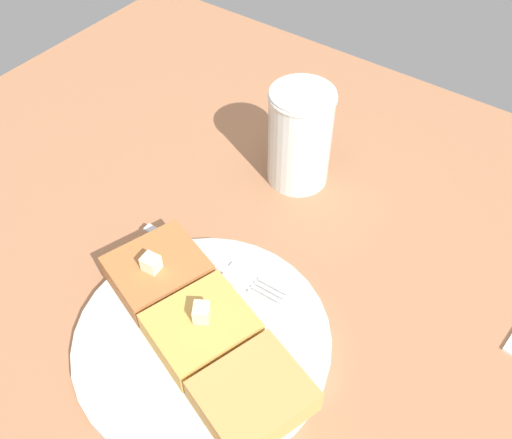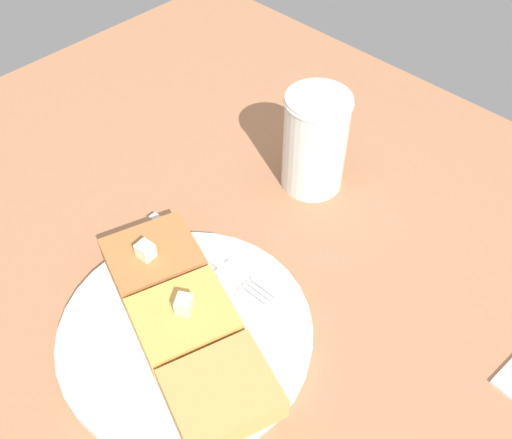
{
  "view_description": "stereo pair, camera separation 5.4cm",
  "coord_description": "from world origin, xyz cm",
  "views": [
    {
      "loc": [
        16.82,
        -15.92,
        46.84
      ],
      "look_at": [
        -4.58,
        13.82,
        6.67
      ],
      "focal_mm": 40.0,
      "sensor_mm": 36.0,
      "label": 1
    },
    {
      "loc": [
        20.98,
        -12.43,
        46.84
      ],
      "look_at": [
        -4.58,
        13.82,
        6.67
      ],
      "focal_mm": 40.0,
      "sensor_mm": 36.0,
      "label": 2
    }
  ],
  "objects": [
    {
      "name": "toast_slice_right",
      "position": [
        5.09,
        -0.07,
        4.7
      ],
      "size": [
        9.38,
        10.05,
        2.62
      ],
      "primitive_type": "cube",
      "rotation": [
        0.0,
        0.0,
        -0.32
      ],
      "color": "tan",
      "rests_on": "plate"
    },
    {
      "name": "toast_slice_left",
      "position": [
        -9.26,
        4.74,
        4.7
      ],
      "size": [
        9.38,
        10.05,
        2.62
      ],
      "primitive_type": "cube",
      "rotation": [
        0.0,
        0.0,
        -0.32
      ],
      "color": "#AE6C38",
      "rests_on": "plate"
    },
    {
      "name": "butter_pat_primary",
      "position": [
        -9.05,
        4.01,
        6.76
      ],
      "size": [
        1.64,
        1.5,
        1.51
      ],
      "primitive_type": "cube",
      "rotation": [
        0.0,
        0.0,
        0.1
      ],
      "color": "#F9F1CB",
      "rests_on": "toast_slice_left"
    },
    {
      "name": "table_surface",
      "position": [
        0.0,
        0.0,
        1.08
      ],
      "size": [
        102.51,
        102.51,
        2.17
      ],
      "primitive_type": "cube",
      "color": "#A56D4A",
      "rests_on": "ground"
    },
    {
      "name": "fork",
      "position": [
        -5.65,
        9.11,
        3.57
      ],
      "size": [
        16.04,
        2.32,
        0.36
      ],
      "color": "silver",
      "rests_on": "plate"
    },
    {
      "name": "butter_pat_secondary",
      "position": [
        -2.11,
        2.64,
        6.76
      ],
      "size": [
        1.95,
        2.0,
        1.51
      ],
      "primitive_type": "cube",
      "rotation": [
        0.0,
        0.0,
        2.13
      ],
      "color": "beige",
      "rests_on": "toast_slice_middle"
    },
    {
      "name": "toast_slice_middle",
      "position": [
        -2.08,
        2.34,
        4.7
      ],
      "size": [
        9.38,
        10.05,
        2.62
      ],
      "primitive_type": "cube",
      "rotation": [
        0.0,
        0.0,
        -0.32
      ],
      "color": "gold",
      "rests_on": "plate"
    },
    {
      "name": "syrup_jar",
      "position": [
        -7.08,
        25.29,
        7.49
      ],
      "size": [
        7.05,
        7.05,
        11.41
      ],
      "color": "#451908",
      "rests_on": "table_surface"
    },
    {
      "name": "plate",
      "position": [
        -2.08,
        2.34,
        2.86
      ],
      "size": [
        22.51,
        22.51,
        1.23
      ],
      "color": "silver",
      "rests_on": "table_surface"
    }
  ]
}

